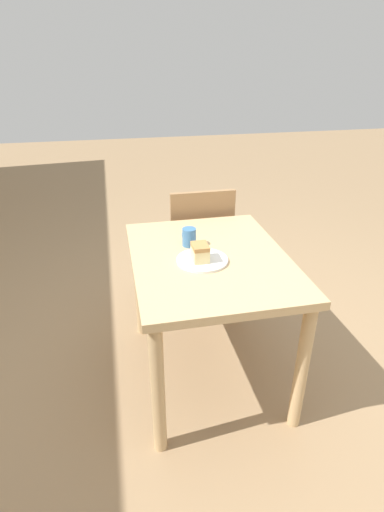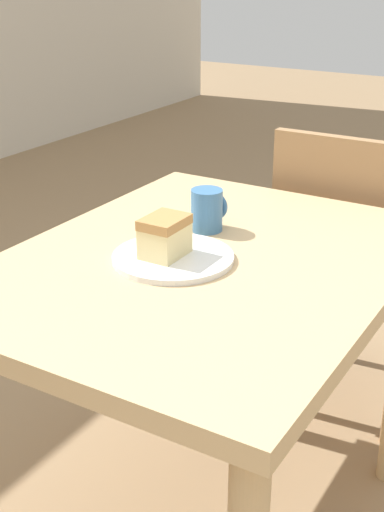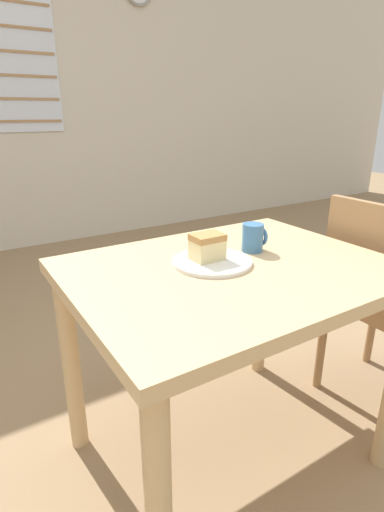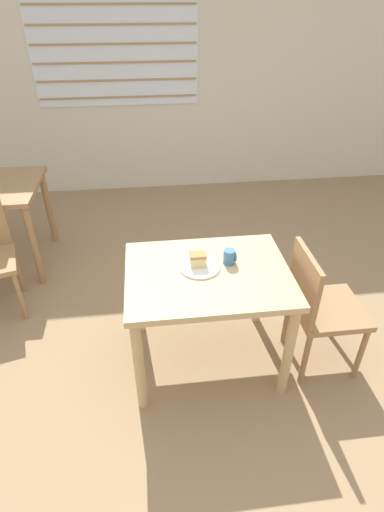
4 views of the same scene
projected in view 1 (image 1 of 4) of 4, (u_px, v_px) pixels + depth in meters
name	position (u px, v px, depth m)	size (l,w,h in m)	color
ground_plane	(237.00, 380.00, 2.19)	(14.00, 14.00, 0.00)	#997A56
dining_table_near	(209.00, 276.00, 1.98)	(0.97, 0.75, 0.73)	tan
chair_near_window	(198.00, 241.00, 2.65)	(0.42, 0.42, 0.87)	#9E754C
plate	(202.00, 260.00, 1.88)	(0.24, 0.24, 0.01)	white
cake_slice	(200.00, 252.00, 1.85)	(0.10, 0.07, 0.08)	beige
coffee_mug	(189.00, 237.00, 2.02)	(0.08, 0.07, 0.09)	teal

